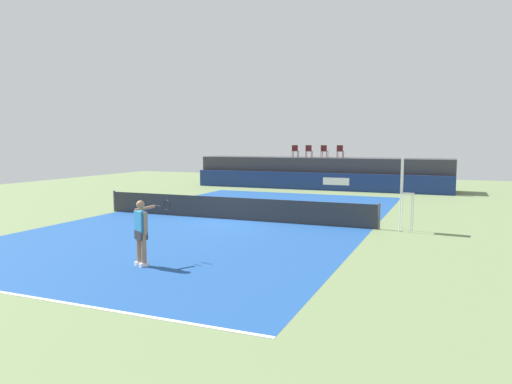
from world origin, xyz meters
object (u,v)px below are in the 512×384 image
Objects in this scene: umpire_chair at (404,189)px; tennis_player at (142,230)px; spectator_chair_center at (324,151)px; tennis_ball at (137,226)px; net_post_far at (379,216)px; spectator_chair_left at (309,151)px; spectator_chair_far_left at (295,150)px; net_post_near at (114,201)px; spectator_chair_right at (340,151)px.

tennis_player is at bearing -127.47° from umpire_chair.
tennis_ball is at bearing -98.93° from spectator_chair_center.
spectator_chair_center is 18.66m from tennis_ball.
spectator_chair_center reaches higher than net_post_far.
spectator_chair_center is (1.07, 0.24, 0.00)m from spectator_chair_left.
spectator_chair_center is 0.50× the size of tennis_player.
spectator_chair_far_left is 18.45m from tennis_ball.
net_post_near is 12.40m from net_post_far.
tennis_ball is (-1.79, -18.01, -2.66)m from spectator_chair_left.
umpire_chair is (7.98, -14.97, -1.11)m from spectator_chair_left.
spectator_chair_right is at bearing 107.69° from net_post_far.
spectator_chair_center is 0.89× the size of net_post_far.
net_post_far is at bearing 0.00° from net_post_near.
tennis_ball is at bearing -102.29° from spectator_chair_right.
net_post_near is (-5.31, -14.98, -2.19)m from spectator_chair_left.
spectator_chair_far_left is at bearing 167.87° from spectator_chair_left.
spectator_chair_left is 0.89× the size of net_post_far.
umpire_chair is at bearing 52.53° from tennis_player.
tennis_ball is at bearing -92.15° from spectator_chair_far_left.
net_post_far is (7.09, -14.98, -2.19)m from spectator_chair_left.
spectator_chair_far_left is 1.00× the size of spectator_chair_left.
spectator_chair_right is 23.23m from tennis_player.
tennis_player is (-5.13, -7.84, 0.46)m from net_post_far.
spectator_chair_left is at bearing 115.33° from net_post_far.
spectator_chair_right is at bearing 110.67° from umpire_chair.
spectator_chair_far_left is 23.32m from tennis_player.
spectator_chair_right reaches higher than tennis_player.
spectator_chair_center and spectator_chair_right have the same top height.
net_post_far is (12.40, 0.00, 0.00)m from net_post_near.
spectator_chair_far_left is 2.18m from spectator_chair_center.
umpire_chair reaches higher than net_post_far.
umpire_chair is at bearing -69.33° from spectator_chair_right.
spectator_chair_right is 0.89× the size of net_post_near.
spectator_chair_far_left is 17.42m from net_post_far.
spectator_chair_center is 16.73m from umpire_chair.
tennis_ball is (-9.77, -3.04, -1.55)m from umpire_chair.
spectator_chair_center is 16.51m from net_post_far.
spectator_chair_center reaches higher than tennis_ball.
net_post_near is 14.71× the size of tennis_ball.
umpire_chair is 10.35m from tennis_ball.
tennis_player is (3.07, -23.06, -1.73)m from spectator_chair_far_left.
spectator_chair_left and spectator_chair_center have the same top height.
net_post_near is at bearing 139.26° from tennis_ball.
net_post_near is at bearing 132.84° from tennis_player.
tennis_player is (-6.02, -7.85, -0.63)m from umpire_chair.
spectator_chair_far_left reaches higher than tennis_player.
tennis_player reaches higher than net_post_far.
spectator_chair_right is (2.20, 0.35, 0.00)m from spectator_chair_left.
spectator_chair_right is (3.31, 0.11, 0.00)m from spectator_chair_far_left.
spectator_chair_center is 0.89× the size of net_post_near.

